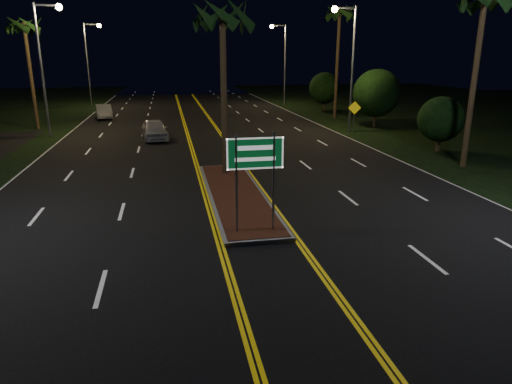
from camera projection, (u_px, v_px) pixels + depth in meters
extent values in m
plane|color=black|center=(275.00, 272.00, 12.29)|extent=(120.00, 120.00, 0.00)
cube|color=gray|center=(236.00, 195.00, 18.85)|extent=(2.25, 10.25, 0.15)
cube|color=#592819|center=(236.00, 193.00, 18.83)|extent=(2.00, 10.00, 0.02)
cylinder|color=gray|center=(236.00, 184.00, 14.31)|extent=(0.08, 0.08, 3.20)
cylinder|color=gray|center=(274.00, 182.00, 14.53)|extent=(0.08, 0.08, 3.20)
cube|color=#07471E|center=(255.00, 153.00, 14.15)|extent=(1.80, 0.04, 1.00)
cube|color=white|center=(255.00, 154.00, 14.13)|extent=(1.80, 0.01, 1.00)
cylinder|color=gray|center=(42.00, 72.00, 31.58)|extent=(0.18, 0.18, 9.00)
cube|color=gray|center=(46.00, 5.00, 30.47)|extent=(1.60, 0.12, 0.12)
sphere|color=#FFD072|center=(59.00, 7.00, 30.65)|extent=(0.44, 0.44, 0.44)
cylinder|color=gray|center=(88.00, 66.00, 50.39)|extent=(0.18, 0.18, 9.00)
cube|color=gray|center=(91.00, 24.00, 49.29)|extent=(1.60, 0.12, 0.12)
sphere|color=#FFD072|center=(99.00, 26.00, 49.46)|extent=(0.44, 0.44, 0.44)
cylinder|color=gray|center=(352.00, 71.00, 33.69)|extent=(0.18, 0.18, 9.00)
cube|color=gray|center=(345.00, 8.00, 32.30)|extent=(1.60, 0.12, 0.12)
sphere|color=#FFD072|center=(335.00, 9.00, 32.18)|extent=(0.44, 0.44, 0.44)
cylinder|color=gray|center=(285.00, 66.00, 52.50)|extent=(0.18, 0.18, 9.00)
cube|color=gray|center=(279.00, 26.00, 51.11)|extent=(1.60, 0.12, 0.12)
sphere|color=#FFD072|center=(272.00, 26.00, 50.99)|extent=(0.44, 0.44, 0.44)
cylinder|color=#382819|center=(224.00, 98.00, 21.09)|extent=(0.28, 0.28, 7.50)
cylinder|color=#382819|center=(31.00, 77.00, 35.16)|extent=(0.28, 0.28, 8.00)
cylinder|color=#382819|center=(474.00, 84.00, 22.75)|extent=(0.28, 0.28, 8.50)
cylinder|color=#382819|center=(337.00, 66.00, 41.47)|extent=(0.28, 0.28, 9.50)
cylinder|color=#382819|center=(438.00, 144.00, 27.78)|extent=(0.24, 0.24, 0.90)
sphere|color=black|center=(441.00, 119.00, 27.35)|extent=(2.70, 2.70, 2.70)
cylinder|color=#382819|center=(375.00, 119.00, 37.23)|extent=(0.24, 0.24, 1.26)
sphere|color=black|center=(377.00, 93.00, 36.63)|extent=(3.78, 3.78, 3.78)
cylinder|color=#382819|center=(324.00, 105.00, 48.50)|extent=(0.24, 0.24, 1.08)
sphere|color=black|center=(325.00, 88.00, 47.99)|extent=(3.24, 3.24, 3.24)
imported|color=#BBBCC2|center=(154.00, 128.00, 31.64)|extent=(2.59, 5.03, 1.61)
imported|color=#B1B3BB|center=(104.00, 110.00, 42.38)|extent=(2.65, 4.71, 1.48)
cylinder|color=gray|center=(354.00, 119.00, 34.56)|extent=(0.07, 0.07, 2.03)
cube|color=gold|center=(355.00, 108.00, 34.31)|extent=(0.97, 0.18, 0.98)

